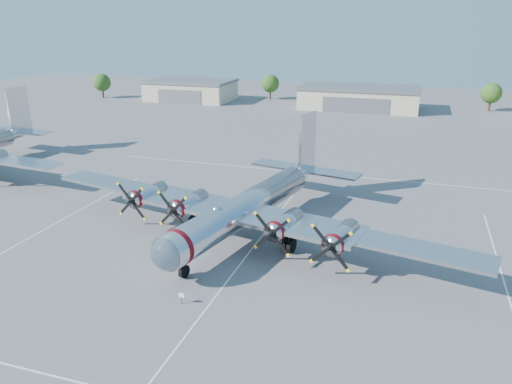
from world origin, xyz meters
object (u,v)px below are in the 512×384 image
(tree_far_west, at_px, (102,83))
(tree_west, at_px, (270,84))
(tree_east, at_px, (491,93))
(info_placard, at_px, (182,296))
(hangar_west, at_px, (191,90))
(hangar_center, at_px, (359,97))
(main_bomber_b29, at_px, (250,233))

(tree_far_west, height_order, tree_west, same)
(tree_far_west, height_order, tree_east, same)
(tree_west, height_order, info_placard, tree_west)
(hangar_west, bearing_deg, tree_east, 4.60)
(hangar_center, relative_size, tree_west, 4.31)
(info_placard, bearing_deg, tree_far_west, 137.30)
(main_bomber_b29, bearing_deg, hangar_west, 131.07)
(hangar_west, distance_m, info_placard, 103.43)
(hangar_center, distance_m, main_bomber_b29, 79.69)
(info_placard, bearing_deg, hangar_center, 99.03)
(tree_east, relative_size, info_placard, 7.26)
(hangar_west, relative_size, main_bomber_b29, 0.49)
(hangar_west, relative_size, tree_far_west, 3.40)
(main_bomber_b29, relative_size, info_placard, 50.52)
(tree_far_west, height_order, info_placard, tree_far_west)
(hangar_west, height_order, tree_west, tree_west)
(tree_east, bearing_deg, hangar_west, -175.40)
(hangar_west, height_order, tree_far_west, tree_far_west)
(tree_west, xyz_separation_m, tree_east, (55.00, -2.00, 0.00))
(hangar_center, bearing_deg, tree_west, 162.18)
(hangar_center, height_order, main_bomber_b29, hangar_center)
(hangar_west, xyz_separation_m, tree_east, (75.00, 6.04, 1.51))
(tree_far_west, xyz_separation_m, tree_west, (45.00, 12.00, 0.00))
(hangar_west, distance_m, tree_far_west, 25.36)
(tree_east, height_order, main_bomber_b29, tree_east)
(tree_east, height_order, info_placard, tree_east)
(tree_far_west, bearing_deg, hangar_west, 9.01)
(tree_west, bearing_deg, tree_far_west, -165.07)
(main_bomber_b29, bearing_deg, hangar_center, 101.37)
(main_bomber_b29, bearing_deg, info_placard, -80.33)
(main_bomber_b29, xyz_separation_m, info_placard, (-0.68, -14.44, 0.64))
(tree_west, bearing_deg, hangar_center, -17.82)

